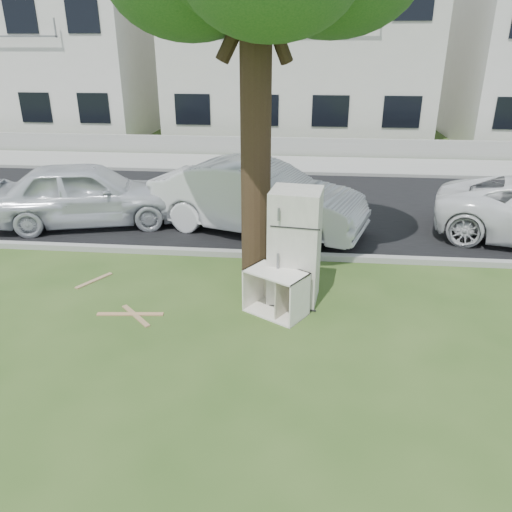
# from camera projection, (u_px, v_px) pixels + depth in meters

# --- Properties ---
(ground) EXTENTS (120.00, 120.00, 0.00)m
(ground) POSITION_uv_depth(u_px,v_px,m) (269.00, 318.00, 7.98)
(ground) COLOR #304B1A
(road) EXTENTS (120.00, 7.00, 0.01)m
(road) POSITION_uv_depth(u_px,v_px,m) (286.00, 206.00, 13.47)
(road) COLOR black
(road) RESTS_ON ground
(kerb_near) EXTENTS (120.00, 0.18, 0.12)m
(kerb_near) POSITION_uv_depth(u_px,v_px,m) (278.00, 258.00, 10.22)
(kerb_near) COLOR gray
(kerb_near) RESTS_ON ground
(kerb_far) EXTENTS (120.00, 0.18, 0.12)m
(kerb_far) POSITION_uv_depth(u_px,v_px,m) (291.00, 174.00, 16.72)
(kerb_far) COLOR gray
(kerb_far) RESTS_ON ground
(sidewalk) EXTENTS (120.00, 2.80, 0.01)m
(sidewalk) POSITION_uv_depth(u_px,v_px,m) (292.00, 165.00, 18.04)
(sidewalk) COLOR gray
(sidewalk) RESTS_ON ground
(low_wall) EXTENTS (120.00, 0.15, 0.70)m
(low_wall) POSITION_uv_depth(u_px,v_px,m) (294.00, 147.00, 19.37)
(low_wall) COLOR gray
(low_wall) RESTS_ON ground
(townhouse_left) EXTENTS (10.20, 8.16, 7.04)m
(townhouse_left) POSITION_uv_depth(u_px,v_px,m) (46.00, 55.00, 23.70)
(townhouse_left) COLOR silver
(townhouse_left) RESTS_ON ground
(townhouse_center) EXTENTS (11.22, 8.16, 7.44)m
(townhouse_center) POSITION_uv_depth(u_px,v_px,m) (299.00, 51.00, 22.53)
(townhouse_center) COLOR #BABAAA
(townhouse_center) RESTS_ON ground
(fridge) EXTENTS (0.88, 0.84, 1.94)m
(fridge) POSITION_uv_depth(u_px,v_px,m) (295.00, 247.00, 8.21)
(fridge) COLOR beige
(fridge) RESTS_ON ground
(cabinet) EXTENTS (1.11, 0.99, 0.73)m
(cabinet) POSITION_uv_depth(u_px,v_px,m) (276.00, 292.00, 8.01)
(cabinet) COLOR white
(cabinet) RESTS_ON ground
(plank_a) EXTENTS (1.08, 0.19, 0.02)m
(plank_a) POSITION_uv_depth(u_px,v_px,m) (130.00, 314.00, 8.08)
(plank_a) COLOR #AF8054
(plank_a) RESTS_ON ground
(plank_b) EXTENTS (0.65, 0.67, 0.02)m
(plank_b) POSITION_uv_depth(u_px,v_px,m) (136.00, 316.00, 8.03)
(plank_b) COLOR #9C7A51
(plank_b) RESTS_ON ground
(plank_c) EXTENTS (0.47, 0.72, 0.02)m
(plank_c) POSITION_uv_depth(u_px,v_px,m) (94.00, 281.00, 9.22)
(plank_c) COLOR #9E7F58
(plank_c) RESTS_ON ground
(car_center) EXTENTS (5.19, 3.09, 1.62)m
(car_center) POSITION_uv_depth(u_px,v_px,m) (258.00, 197.00, 11.39)
(car_center) COLOR silver
(car_center) RESTS_ON ground
(car_left) EXTENTS (4.77, 2.86, 1.52)m
(car_left) POSITION_uv_depth(u_px,v_px,m) (87.00, 193.00, 11.86)
(car_left) COLOR silver
(car_left) RESTS_ON ground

